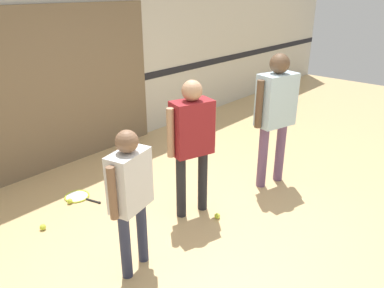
{
  "coord_description": "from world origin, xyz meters",
  "views": [
    {
      "loc": [
        -2.75,
        -2.28,
        2.46
      ],
      "look_at": [
        0.07,
        0.21,
        0.87
      ],
      "focal_mm": 35.0,
      "sensor_mm": 36.0,
      "label": 1
    }
  ],
  "objects_px": {
    "person_student_left": "(130,188)",
    "tennis_ball_stray_left": "(43,227)",
    "racket_spare_on_floor": "(78,197)",
    "person_instructor": "(192,135)",
    "person_student_right": "(276,107)",
    "tennis_ball_by_spare_racket": "(70,201)",
    "tennis_ball_near_instructor": "(217,216)"
  },
  "relations": [
    {
      "from": "person_student_left",
      "to": "tennis_ball_by_spare_racket",
      "type": "xyz_separation_m",
      "value": [
        0.21,
        1.47,
        -0.83
      ]
    },
    {
      "from": "person_instructor",
      "to": "tennis_ball_by_spare_racket",
      "type": "bearing_deg",
      "value": 142.61
    },
    {
      "from": "racket_spare_on_floor",
      "to": "person_instructor",
      "type": "bearing_deg",
      "value": 12.7
    },
    {
      "from": "person_student_left",
      "to": "tennis_ball_stray_left",
      "type": "bearing_deg",
      "value": 90.05
    },
    {
      "from": "person_student_left",
      "to": "tennis_ball_stray_left",
      "type": "height_order",
      "value": "person_student_left"
    },
    {
      "from": "tennis_ball_near_instructor",
      "to": "person_instructor",
      "type": "bearing_deg",
      "value": 105.26
    },
    {
      "from": "person_student_right",
      "to": "tennis_ball_stray_left",
      "type": "height_order",
      "value": "person_student_right"
    },
    {
      "from": "person_student_left",
      "to": "tennis_ball_near_instructor",
      "type": "bearing_deg",
      "value": -17.12
    },
    {
      "from": "tennis_ball_stray_left",
      "to": "tennis_ball_near_instructor",
      "type": "bearing_deg",
      "value": -42.21
    },
    {
      "from": "person_instructor",
      "to": "tennis_ball_stray_left",
      "type": "relative_size",
      "value": 23.89
    },
    {
      "from": "racket_spare_on_floor",
      "to": "tennis_ball_stray_left",
      "type": "xyz_separation_m",
      "value": [
        -0.64,
        -0.31,
        0.02
      ]
    },
    {
      "from": "person_student_left",
      "to": "tennis_ball_near_instructor",
      "type": "height_order",
      "value": "person_student_left"
    },
    {
      "from": "tennis_ball_stray_left",
      "to": "racket_spare_on_floor",
      "type": "bearing_deg",
      "value": 25.6
    },
    {
      "from": "person_student_right",
      "to": "tennis_ball_stray_left",
      "type": "xyz_separation_m",
      "value": [
        -2.57,
        1.3,
        -1.04
      ]
    },
    {
      "from": "racket_spare_on_floor",
      "to": "tennis_ball_by_spare_racket",
      "type": "distance_m",
      "value": 0.16
    },
    {
      "from": "person_instructor",
      "to": "person_student_right",
      "type": "distance_m",
      "value": 1.27
    },
    {
      "from": "tennis_ball_near_instructor",
      "to": "tennis_ball_by_spare_racket",
      "type": "relative_size",
      "value": 1.0
    },
    {
      "from": "person_student_right",
      "to": "tennis_ball_stray_left",
      "type": "relative_size",
      "value": 26.17
    },
    {
      "from": "person_student_left",
      "to": "person_student_right",
      "type": "bearing_deg",
      "value": -15.11
    },
    {
      "from": "person_student_left",
      "to": "racket_spare_on_floor",
      "type": "distance_m",
      "value": 1.78
    },
    {
      "from": "person_student_left",
      "to": "person_instructor",
      "type": "bearing_deg",
      "value": -0.91
    },
    {
      "from": "person_student_left",
      "to": "racket_spare_on_floor",
      "type": "relative_size",
      "value": 2.53
    },
    {
      "from": "tennis_ball_stray_left",
      "to": "person_student_right",
      "type": "bearing_deg",
      "value": -26.75
    },
    {
      "from": "person_student_left",
      "to": "tennis_ball_stray_left",
      "type": "relative_size",
      "value": 21.02
    },
    {
      "from": "person_instructor",
      "to": "person_student_left",
      "type": "height_order",
      "value": "person_instructor"
    },
    {
      "from": "person_student_right",
      "to": "tennis_ball_by_spare_racket",
      "type": "height_order",
      "value": "person_student_right"
    },
    {
      "from": "tennis_ball_by_spare_racket",
      "to": "person_student_left",
      "type": "bearing_deg",
      "value": -98.06
    },
    {
      "from": "person_instructor",
      "to": "person_student_right",
      "type": "bearing_deg",
      "value": 3.8
    },
    {
      "from": "tennis_ball_by_spare_racket",
      "to": "tennis_ball_stray_left",
      "type": "xyz_separation_m",
      "value": [
        -0.49,
        -0.25,
        0.0
      ]
    },
    {
      "from": "person_instructor",
      "to": "tennis_ball_stray_left",
      "type": "height_order",
      "value": "person_instructor"
    },
    {
      "from": "person_student_left",
      "to": "person_student_right",
      "type": "height_order",
      "value": "person_student_right"
    },
    {
      "from": "person_student_right",
      "to": "racket_spare_on_floor",
      "type": "height_order",
      "value": "person_student_right"
    }
  ]
}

